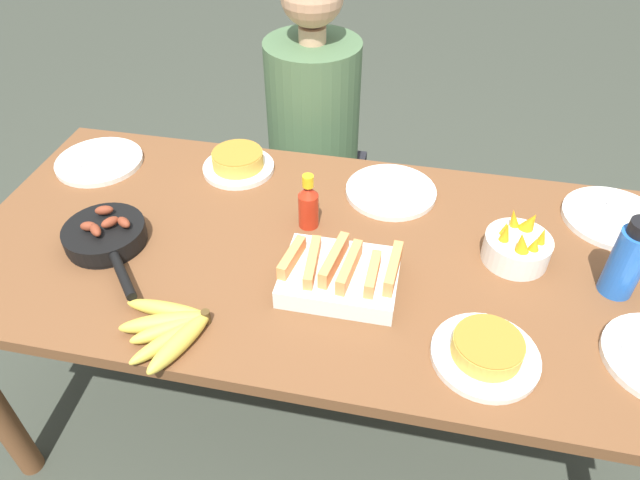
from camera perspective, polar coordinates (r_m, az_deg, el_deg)
ground_plane at (r=2.04m, az=-0.00°, el=-16.83°), size 14.00×14.00×0.00m
dining_table at (r=1.52m, az=-0.00°, el=-3.53°), size 1.83×0.86×0.75m
banana_bunch at (r=1.29m, az=-14.66°, el=-8.52°), size 0.21×0.20×0.04m
melon_tray at (r=1.34m, az=2.10°, el=-3.47°), size 0.27×0.21×0.09m
skillet at (r=1.55m, az=-20.63°, el=0.41°), size 0.28×0.31×0.08m
frittata_plate_center at (r=1.25m, az=16.30°, el=-10.63°), size 0.23×0.23×0.06m
frittata_plate_side at (r=1.74m, az=-8.19°, el=7.68°), size 0.21×0.21×0.06m
empty_plate_near_front at (r=1.73m, az=27.30°, el=1.98°), size 0.27×0.27×0.02m
empty_plate_far_left at (r=1.64m, az=7.10°, el=4.85°), size 0.26×0.26×0.02m
empty_plate_far_right at (r=1.88m, az=-21.20°, el=7.33°), size 0.26×0.26×0.02m
fruit_bowl_mango at (r=1.48m, az=19.14°, el=-0.58°), size 0.16×0.16×0.12m
water_bottle at (r=1.46m, az=28.45°, el=-1.82°), size 0.08×0.08×0.20m
hot_sauce_bottle at (r=1.48m, az=-1.17°, el=3.59°), size 0.05×0.05×0.16m
person_figure at (r=2.18m, az=-0.65°, el=7.45°), size 0.36×0.36×1.25m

